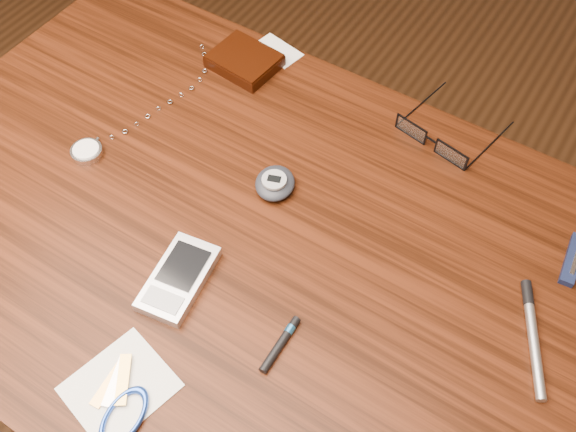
{
  "coord_description": "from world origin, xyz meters",
  "views": [
    {
      "loc": [
        0.34,
        -0.37,
        1.46
      ],
      "look_at": [
        0.07,
        0.05,
        0.76
      ],
      "focal_mm": 40.0,
      "sensor_mm": 36.0,
      "label": 1
    }
  ],
  "objects_px": {
    "pda_phone": "(179,278)",
    "pocket_watch": "(92,148)",
    "desk": "(228,261)",
    "eyeglasses": "(434,139)",
    "silver_pen": "(532,329)",
    "notepad_keys": "(122,402)",
    "pedometer": "(275,183)",
    "wallet_and_card": "(245,60)",
    "pocket_knife": "(573,259)"
  },
  "relations": [
    {
      "from": "pda_phone",
      "to": "pocket_watch",
      "type": "bearing_deg",
      "value": 156.6
    },
    {
      "from": "desk",
      "to": "eyeglasses",
      "type": "xyz_separation_m",
      "value": [
        0.18,
        0.28,
        0.11
      ]
    },
    {
      "from": "silver_pen",
      "to": "notepad_keys",
      "type": "bearing_deg",
      "value": -137.08
    },
    {
      "from": "pda_phone",
      "to": "notepad_keys",
      "type": "bearing_deg",
      "value": -75.09
    },
    {
      "from": "desk",
      "to": "pedometer",
      "type": "bearing_deg",
      "value": 71.91
    },
    {
      "from": "wallet_and_card",
      "to": "pedometer",
      "type": "height_order",
      "value": "pedometer"
    },
    {
      "from": "pocket_watch",
      "to": "silver_pen",
      "type": "bearing_deg",
      "value": 6.12
    },
    {
      "from": "desk",
      "to": "pedometer",
      "type": "xyz_separation_m",
      "value": [
        0.03,
        0.09,
        0.11
      ]
    },
    {
      "from": "desk",
      "to": "pda_phone",
      "type": "relative_size",
      "value": 7.99
    },
    {
      "from": "desk",
      "to": "pda_phone",
      "type": "bearing_deg",
      "value": -85.72
    },
    {
      "from": "desk",
      "to": "pedometer",
      "type": "height_order",
      "value": "pedometer"
    },
    {
      "from": "pedometer",
      "to": "notepad_keys",
      "type": "height_order",
      "value": "pedometer"
    },
    {
      "from": "wallet_and_card",
      "to": "pocket_watch",
      "type": "distance_m",
      "value": 0.28
    },
    {
      "from": "pocket_knife",
      "to": "eyeglasses",
      "type": "bearing_deg",
      "value": 160.13
    },
    {
      "from": "desk",
      "to": "pocket_knife",
      "type": "relative_size",
      "value": 12.29
    },
    {
      "from": "pocket_knife",
      "to": "notepad_keys",
      "type": "bearing_deg",
      "value": -128.99
    },
    {
      "from": "pedometer",
      "to": "silver_pen",
      "type": "height_order",
      "value": "pedometer"
    },
    {
      "from": "desk",
      "to": "pda_phone",
      "type": "xyz_separation_m",
      "value": [
        0.01,
        -0.1,
        0.11
      ]
    },
    {
      "from": "pda_phone",
      "to": "notepad_keys",
      "type": "relative_size",
      "value": 0.95
    },
    {
      "from": "notepad_keys",
      "to": "silver_pen",
      "type": "relative_size",
      "value": 0.93
    },
    {
      "from": "pedometer",
      "to": "pocket_watch",
      "type": "bearing_deg",
      "value": -161.96
    },
    {
      "from": "pocket_watch",
      "to": "pocket_knife",
      "type": "height_order",
      "value": "pocket_watch"
    },
    {
      "from": "pocket_watch",
      "to": "notepad_keys",
      "type": "relative_size",
      "value": 2.3
    },
    {
      "from": "pda_phone",
      "to": "pocket_knife",
      "type": "xyz_separation_m",
      "value": [
        0.41,
        0.3,
        -0.0
      ]
    },
    {
      "from": "pda_phone",
      "to": "pedometer",
      "type": "height_order",
      "value": "pedometer"
    },
    {
      "from": "pedometer",
      "to": "silver_pen",
      "type": "distance_m",
      "value": 0.38
    },
    {
      "from": "pocket_watch",
      "to": "pocket_knife",
      "type": "relative_size",
      "value": 3.72
    },
    {
      "from": "wallet_and_card",
      "to": "silver_pen",
      "type": "distance_m",
      "value": 0.59
    },
    {
      "from": "notepad_keys",
      "to": "pocket_watch",
      "type": "bearing_deg",
      "value": 137.15
    },
    {
      "from": "pocket_watch",
      "to": "pedometer",
      "type": "relative_size",
      "value": 3.87
    },
    {
      "from": "notepad_keys",
      "to": "pocket_knife",
      "type": "xyz_separation_m",
      "value": [
        0.37,
        0.45,
        0.0
      ]
    },
    {
      "from": "wallet_and_card",
      "to": "pedometer",
      "type": "relative_size",
      "value": 1.75
    },
    {
      "from": "desk",
      "to": "eyeglasses",
      "type": "relative_size",
      "value": 6.6
    },
    {
      "from": "wallet_and_card",
      "to": "pocket_knife",
      "type": "height_order",
      "value": "wallet_and_card"
    },
    {
      "from": "eyeglasses",
      "to": "pocket_knife",
      "type": "bearing_deg",
      "value": -19.87
    },
    {
      "from": "pocket_knife",
      "to": "silver_pen",
      "type": "xyz_separation_m",
      "value": [
        -0.01,
        -0.12,
        0.0
      ]
    },
    {
      "from": "desk",
      "to": "pocket_knife",
      "type": "height_order",
      "value": "pocket_knife"
    },
    {
      "from": "pocket_watch",
      "to": "pedometer",
      "type": "distance_m",
      "value": 0.28
    },
    {
      "from": "pedometer",
      "to": "desk",
      "type": "bearing_deg",
      "value": -108.09
    },
    {
      "from": "wallet_and_card",
      "to": "pedometer",
      "type": "bearing_deg",
      "value": -46.09
    },
    {
      "from": "desk",
      "to": "silver_pen",
      "type": "bearing_deg",
      "value": 9.76
    },
    {
      "from": "wallet_and_card",
      "to": "pocket_knife",
      "type": "relative_size",
      "value": 1.68
    },
    {
      "from": "silver_pen",
      "to": "pocket_watch",
      "type": "bearing_deg",
      "value": -173.88
    },
    {
      "from": "wallet_and_card",
      "to": "notepad_keys",
      "type": "distance_m",
      "value": 0.57
    },
    {
      "from": "desk",
      "to": "silver_pen",
      "type": "xyz_separation_m",
      "value": [
        0.41,
        0.07,
        0.11
      ]
    },
    {
      "from": "eyeglasses",
      "to": "pocket_knife",
      "type": "height_order",
      "value": "eyeglasses"
    },
    {
      "from": "notepad_keys",
      "to": "silver_pen",
      "type": "xyz_separation_m",
      "value": [
        0.36,
        0.33,
        0.0
      ]
    },
    {
      "from": "desk",
      "to": "silver_pen",
      "type": "relative_size",
      "value": 7.06
    },
    {
      "from": "notepad_keys",
      "to": "pedometer",
      "type": "bearing_deg",
      "value": 93.56
    },
    {
      "from": "pedometer",
      "to": "pocket_knife",
      "type": "height_order",
      "value": "pedometer"
    }
  ]
}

